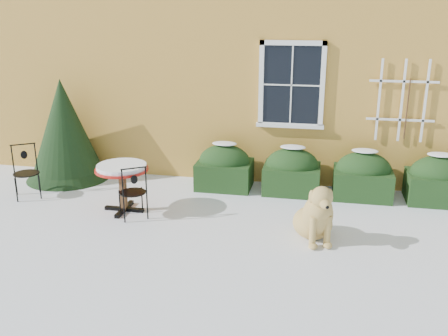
% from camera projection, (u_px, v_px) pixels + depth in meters
% --- Properties ---
extents(ground, '(80.00, 80.00, 0.00)m').
position_uv_depth(ground, '(211.00, 246.00, 7.35)').
color(ground, white).
rests_on(ground, ground).
extents(house, '(12.40, 8.40, 6.40)m').
position_uv_depth(house, '(269.00, 13.00, 12.90)').
color(house, gold).
rests_on(house, ground).
extents(hedge_row, '(4.95, 0.80, 0.91)m').
position_uv_depth(hedge_row, '(327.00, 174.00, 9.30)').
color(hedge_row, black).
rests_on(hedge_row, ground).
extents(evergreen_shrub, '(1.68, 1.68, 2.04)m').
position_uv_depth(evergreen_shrub, '(65.00, 139.00, 10.08)').
color(evergreen_shrub, black).
rests_on(evergreen_shrub, ground).
extents(bistro_table, '(0.90, 0.90, 0.84)m').
position_uv_depth(bistro_table, '(122.00, 173.00, 8.43)').
color(bistro_table, black).
rests_on(bistro_table, ground).
extents(patio_chair_near, '(0.56, 0.56, 0.92)m').
position_uv_depth(patio_chair_near, '(133.00, 191.00, 8.24)').
color(patio_chair_near, black).
rests_on(patio_chair_near, ground).
extents(patio_chair_far, '(0.59, 0.59, 0.97)m').
position_uv_depth(patio_chair_far, '(26.00, 171.00, 9.18)').
color(patio_chair_far, black).
rests_on(patio_chair_far, ground).
extents(dog, '(0.78, 1.06, 0.95)m').
position_uv_depth(dog, '(316.00, 217.00, 7.44)').
color(dog, tan).
rests_on(dog, ground).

